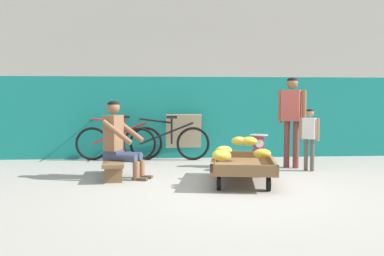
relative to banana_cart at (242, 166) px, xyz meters
The scene contains 14 objects.
ground_plane 0.66m from the banana_cart, 106.31° to the right, with size 80.00×80.00×0.00m, color #A39E93.
back_wall 3.10m from the banana_cart, 93.60° to the left, with size 16.00×0.30×3.34m.
banana_cart is the anchor object (origin of this frame).
banana_pile 0.24m from the banana_cart, 155.36° to the left, with size 0.85×0.94×0.26m.
low_bench 1.90m from the banana_cart, 163.78° to the left, with size 0.38×1.12×0.27m.
vendor_seated 1.84m from the banana_cart, 164.03° to the left, with size 0.74×0.61×1.14m.
plastic_crate 1.09m from the banana_cart, 64.87° to the left, with size 0.36×0.28×0.30m.
weighing_scale 1.11m from the banana_cart, 64.85° to the left, with size 0.30×0.30×0.29m.
bicycle_near_left 3.08m from the banana_cart, 128.76° to the left, with size 1.66×0.48×0.86m.
bicycle_far_left 2.48m from the banana_cart, 114.31° to the left, with size 1.66×0.48×0.86m.
sign_board 2.65m from the banana_cart, 104.78° to the left, with size 0.70×0.24×0.88m.
customer_adult 1.80m from the banana_cart, 48.74° to the left, with size 0.41×0.35×1.53m.
customer_child 1.61m from the banana_cart, 35.15° to the left, with size 0.25×0.24×1.01m.
shopping_bag 0.57m from the banana_cart, 51.98° to the left, with size 0.18×0.12×0.24m, color #D13D4C.
Camera 1 is at (-0.98, -5.18, 1.15)m, focal length 39.59 mm.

